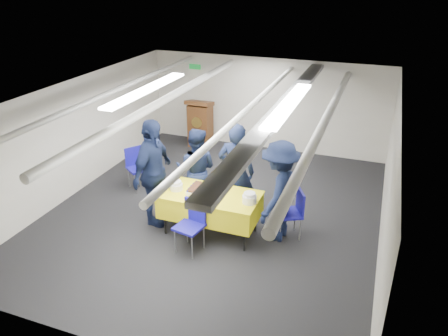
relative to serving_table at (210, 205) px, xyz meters
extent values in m
plane|color=black|center=(-0.19, 0.70, -0.56)|extent=(7.00, 7.00, 0.00)
cube|color=silver|center=(-0.19, 4.19, 0.59)|extent=(6.00, 0.02, 2.30)
cube|color=silver|center=(-3.18, 0.70, 0.59)|extent=(0.02, 7.00, 2.30)
cube|color=silver|center=(2.80, 0.70, 0.59)|extent=(0.02, 7.00, 2.30)
cube|color=silver|center=(-0.19, 0.70, 1.73)|extent=(6.00, 7.00, 0.02)
cylinder|color=silver|center=(-2.19, 0.70, 1.62)|extent=(0.10, 6.90, 0.10)
cylinder|color=silver|center=(-1.09, 0.70, 1.58)|extent=(0.14, 6.90, 0.14)
cylinder|color=silver|center=(0.41, 0.70, 1.54)|extent=(0.10, 6.90, 0.10)
cylinder|color=silver|center=(1.71, 0.70, 1.50)|extent=(0.14, 6.90, 0.14)
cube|color=gray|center=(1.01, 0.70, 1.64)|extent=(0.28, 6.90, 0.08)
cube|color=white|center=(-1.49, 0.70, 1.71)|extent=(0.25, 2.60, 0.04)
cube|color=white|center=(1.11, 0.70, 1.71)|extent=(0.25, 2.60, 0.04)
cube|color=#0C591E|center=(-2.09, 4.17, 1.39)|extent=(0.30, 0.04, 0.12)
cylinder|color=black|center=(-0.73, -0.31, -0.38)|extent=(0.04, 0.04, 0.36)
cylinder|color=black|center=(0.73, -0.31, -0.38)|extent=(0.04, 0.04, 0.36)
cylinder|color=black|center=(-0.73, 0.31, -0.38)|extent=(0.04, 0.04, 0.36)
cylinder|color=black|center=(0.73, 0.31, -0.38)|extent=(0.04, 0.04, 0.36)
cube|color=yellow|center=(0.00, 0.00, -0.01)|extent=(1.68, 0.84, 0.39)
cube|color=yellow|center=(0.00, 0.00, 0.20)|extent=(1.70, 0.86, 0.03)
cube|color=white|center=(-0.10, 0.02, 0.24)|extent=(0.53, 0.42, 0.06)
cube|color=black|center=(-0.10, 0.02, 0.29)|extent=(0.51, 0.40, 0.03)
sphere|color=#0F178F|center=(-0.34, -0.17, 0.29)|extent=(0.04, 0.04, 0.04)
sphere|color=#0F178F|center=(-0.34, 0.21, 0.29)|extent=(0.04, 0.04, 0.04)
sphere|color=#0F178F|center=(-0.22, -0.17, 0.29)|extent=(0.04, 0.04, 0.04)
sphere|color=#0F178F|center=(-0.22, 0.21, 0.29)|extent=(0.04, 0.04, 0.04)
sphere|color=#0F178F|center=(-0.10, -0.17, 0.29)|extent=(0.04, 0.04, 0.04)
sphere|color=#0F178F|center=(-0.10, 0.21, 0.29)|extent=(0.04, 0.04, 0.04)
sphere|color=#0F178F|center=(0.01, -0.17, 0.29)|extent=(0.04, 0.04, 0.04)
sphere|color=#0F178F|center=(0.01, 0.21, 0.29)|extent=(0.04, 0.04, 0.04)
sphere|color=#0F178F|center=(0.13, -0.17, 0.29)|extent=(0.04, 0.04, 0.04)
sphere|color=#0F178F|center=(0.13, 0.21, 0.29)|extent=(0.04, 0.04, 0.04)
sphere|color=#0F178F|center=(-0.36, -0.07, 0.29)|extent=(0.04, 0.04, 0.04)
sphere|color=#0F178F|center=(0.15, -0.07, 0.29)|extent=(0.04, 0.04, 0.04)
sphere|color=#0F178F|center=(-0.36, 0.02, 0.29)|extent=(0.04, 0.04, 0.04)
sphere|color=#0F178F|center=(0.15, 0.02, 0.29)|extent=(0.04, 0.04, 0.04)
sphere|color=#0F178F|center=(-0.36, 0.12, 0.29)|extent=(0.04, 0.04, 0.04)
sphere|color=#0F178F|center=(0.15, 0.12, 0.29)|extent=(0.04, 0.04, 0.04)
cylinder|color=white|center=(-0.61, -0.05, 0.26)|extent=(0.22, 0.22, 0.11)
cylinder|color=white|center=(-0.61, -0.05, 0.34)|extent=(0.18, 0.18, 0.05)
cylinder|color=white|center=(0.72, -0.05, 0.28)|extent=(0.23, 0.23, 0.13)
cylinder|color=white|center=(0.72, -0.05, 0.37)|extent=(0.19, 0.19, 0.05)
cube|color=brown|center=(-1.79, 3.75, -0.01)|extent=(0.55, 0.45, 1.10)
cube|color=brown|center=(-1.79, 3.72, 0.59)|extent=(0.62, 0.53, 0.21)
cylinder|color=gold|center=(-1.79, 3.52, 0.14)|extent=(0.28, 0.02, 0.28)
cylinder|color=gray|center=(-0.32, -0.75, -0.34)|extent=(0.02, 0.02, 0.43)
cylinder|color=gray|center=(0.01, -0.81, -0.34)|extent=(0.02, 0.02, 0.43)
cylinder|color=gray|center=(-0.26, -0.42, -0.34)|extent=(0.02, 0.02, 0.43)
cylinder|color=gray|center=(0.08, -0.48, -0.34)|extent=(0.02, 0.02, 0.43)
cube|color=#171397|center=(-0.12, -0.61, -0.11)|extent=(0.49, 0.49, 0.04)
cube|color=#171397|center=(-0.09, -0.43, 0.11)|extent=(0.40, 0.11, 0.40)
cylinder|color=gray|center=(1.07, 0.45, -0.34)|extent=(0.02, 0.02, 0.43)
cylinder|color=gray|center=(1.22, 0.15, -0.34)|extent=(0.02, 0.02, 0.43)
cylinder|color=gray|center=(1.37, 0.60, -0.34)|extent=(0.02, 0.02, 0.43)
cylinder|color=gray|center=(1.52, 0.30, -0.34)|extent=(0.02, 0.02, 0.43)
cube|color=#171397|center=(1.29, 0.37, -0.11)|extent=(0.56, 0.56, 0.04)
cube|color=#171397|center=(1.46, 0.46, 0.11)|extent=(0.22, 0.38, 0.40)
cylinder|color=gray|center=(-2.01, 0.83, -0.34)|extent=(0.02, 0.02, 0.43)
cylinder|color=gray|center=(-1.81, 1.11, -0.34)|extent=(0.02, 0.02, 0.43)
cylinder|color=gray|center=(-2.28, 1.03, -0.34)|extent=(0.02, 0.02, 0.43)
cylinder|color=gray|center=(-2.08, 1.31, -0.34)|extent=(0.02, 0.02, 0.43)
cube|color=#171397|center=(-2.05, 1.07, -0.11)|extent=(0.59, 0.59, 0.04)
cube|color=#171397|center=(-2.20, 1.18, 0.11)|extent=(0.27, 0.35, 0.40)
imported|color=black|center=(0.23, 0.69, 0.36)|extent=(0.71, 0.50, 1.84)
imported|color=black|center=(-0.57, 0.72, 0.26)|extent=(0.88, 0.74, 1.63)
imported|color=black|center=(-1.07, 0.00, 0.43)|extent=(0.50, 1.16, 1.97)
imported|color=black|center=(1.13, 0.28, 0.33)|extent=(0.82, 1.23, 1.77)
camera|label=1|loc=(2.50, -6.04, 3.73)|focal=35.00mm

